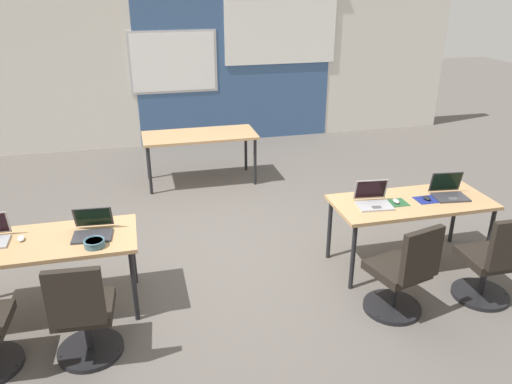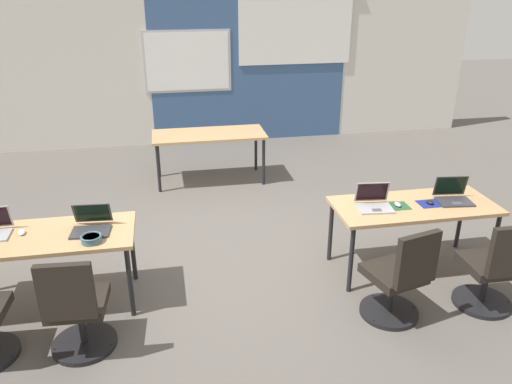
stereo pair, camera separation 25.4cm
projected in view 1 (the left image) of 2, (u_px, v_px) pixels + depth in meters
The scene contains 17 objects.
ground_plane at pixel (230, 255), 5.49m from camera, with size 24.00×24.00×0.00m.
back_wall_assembly at pixel (184, 63), 8.69m from camera, with size 10.00×0.27×2.80m.
desk_near_left at pixel (41, 247), 4.31m from camera, with size 1.60×0.70×0.72m.
desk_near_right at pixel (411, 206), 5.08m from camera, with size 1.60×0.70×0.72m.
desk_far_center at pixel (200, 138), 7.20m from camera, with size 1.60×0.70×0.72m.
laptop_near_right_end at pixel (449, 192), 5.14m from camera, with size 0.36×0.32×0.23m.
mousepad_near_right_end at pixel (426, 200), 5.07m from camera, with size 0.22×0.19×0.00m.
mouse_near_right_end at pixel (427, 198), 5.06m from camera, with size 0.07×0.11×0.03m.
chair_near_right_end at pixel (492, 266), 4.57m from camera, with size 0.52×0.54×0.92m.
laptop_near_left_inner at pixel (93, 229), 4.38m from camera, with size 0.35×0.34×0.22m.
chair_near_left_inner at pixel (84, 319), 3.87m from camera, with size 0.52×0.55×0.92m.
laptop_near_right_inner at pixel (373, 200), 4.95m from camera, with size 0.36×0.32×0.23m.
mousepad_near_right_inner at pixel (396, 203), 5.00m from camera, with size 0.22×0.19×0.00m.
mouse_near_right_inner at pixel (396, 201), 5.00m from camera, with size 0.06×0.10×0.03m.
chair_near_right_inner at pixel (402, 277), 4.40m from camera, with size 0.54×0.59×0.92m.
mouse_near_left_end at pixel (21, 238), 4.30m from camera, with size 0.07×0.11×0.03m.
snack_bowl at pixel (94, 243), 4.19m from camera, with size 0.18×0.18×0.06m.
Camera 1 is at (-0.87, -4.71, 2.80)m, focal length 35.49 mm.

